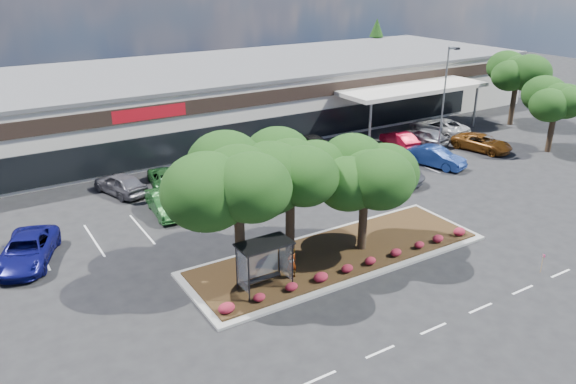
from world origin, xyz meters
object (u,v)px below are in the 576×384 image
survey_stake (543,261)px  car_1 (165,204)px  light_pole (444,110)px  car_0 (27,250)px

survey_stake → car_1: size_ratio=0.24×
light_pole → survey_stake: bearing=-120.3°
light_pole → car_1: size_ratio=2.04×
survey_stake → light_pole: bearing=59.7°
car_0 → car_1: car_0 is taller
survey_stake → car_1: bearing=128.9°
car_0 → car_1: 9.27m
car_0 → car_1: size_ratio=1.22×
light_pole → car_1: 25.29m
survey_stake → car_0: car_0 is taller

